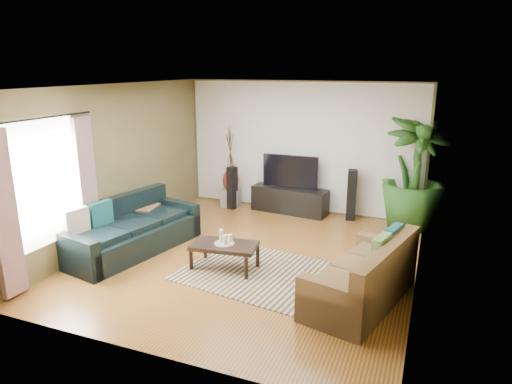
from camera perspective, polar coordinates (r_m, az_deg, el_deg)
The scene contains 28 objects.
floor at distance 7.42m, azimuth -0.58°, elevation -8.23°, with size 5.50×5.50×0.00m, color #976427.
ceiling at distance 6.79m, azimuth -0.64°, elevation 13.10°, with size 5.50×5.50×0.00m, color white.
wall_back at distance 9.53m, azimuth 5.70°, elevation 5.57°, with size 5.00×5.00×0.00m, color brown.
wall_front at distance 4.67m, azimuth -13.58°, elevation -5.49°, with size 5.00×5.00×0.00m, color brown.
wall_left at distance 8.24m, azimuth -16.94°, elevation 3.39°, with size 5.50×5.50×0.00m, color brown.
wall_right at distance 6.49m, azimuth 20.28°, elevation -0.08°, with size 5.50×5.50×0.00m, color brown.
backwall_panel at distance 9.52m, azimuth 5.69°, elevation 5.56°, with size 4.90×4.90×0.00m, color white.
window_pane at distance 7.07m, azimuth -24.84°, elevation 1.09°, with size 1.80×1.80×0.00m, color white.
curtain_near at distance 6.62m, azimuth -28.92°, elevation -2.58°, with size 0.08×0.35×2.20m, color gray.
curtain_far at distance 7.61m, azimuth -20.35°, elevation 0.57°, with size 0.08×0.35×2.20m, color gray.
curtain_rod at distance 6.89m, azimuth -25.40°, elevation 8.32°, with size 0.03×0.03×1.90m, color black.
sofa_left at distance 7.83m, azimuth -15.37°, elevation -4.16°, with size 2.34×1.00×0.85m, color black.
sofa_right at distance 6.13m, azimuth 13.02°, elevation -9.61°, with size 1.90×0.85×0.85m, color brown.
area_rug at distance 6.85m, azimuth 1.35°, elevation -10.26°, with size 2.47×1.75×0.01m, color tan.
coffee_table at distance 6.99m, azimuth -3.96°, elevation -8.00°, with size 0.98×0.54×0.40m, color black.
candle_tray at distance 6.91m, azimuth -3.99°, elevation -6.42°, with size 0.30×0.30×0.01m, color gray.
candle_tall at distance 6.92m, azimuth -4.35°, elevation -5.46°, with size 0.06×0.06×0.20m, color beige.
candle_mid at distance 6.83m, azimuth -3.84°, elevation -5.95°, with size 0.06×0.06×0.15m, color beige.
candle_short at distance 6.91m, azimuth -3.26°, elevation -5.80°, with size 0.06×0.06×0.13m, color #F3EACD.
tv_stand at distance 9.59m, azimuth 4.23°, elevation -1.00°, with size 1.59×0.48×0.53m, color black.
television at distance 9.43m, azimuth 4.30°, elevation 2.56°, with size 1.17×0.06×0.69m, color black.
speaker_left at distance 9.77m, azimuth -2.99°, elevation 0.51°, with size 0.16×0.18×0.92m, color black.
speaker_right at distance 9.24m, azimuth 11.86°, elevation -0.36°, with size 0.18×0.20×1.02m, color black.
potted_plant at distance 8.99m, azimuth 19.10°, elevation 2.28°, with size 1.19×1.19×2.12m, color #224F1A.
plant_pot at distance 9.23m, azimuth 18.61°, elevation -3.20°, with size 0.39×0.39×0.30m, color black.
pedestal at distance 10.04m, azimuth -3.14°, elevation -0.63°, with size 0.39×0.39×0.39m, color gray.
vase at distance 9.95m, azimuth -3.17°, elevation 1.43°, with size 0.36×0.36×0.50m, color maroon.
side_table at distance 8.57m, azimuth -13.99°, elevation -3.43°, with size 0.51×0.51×0.54m, color brown.
Camera 1 is at (2.58, -6.28, 2.99)m, focal length 32.00 mm.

